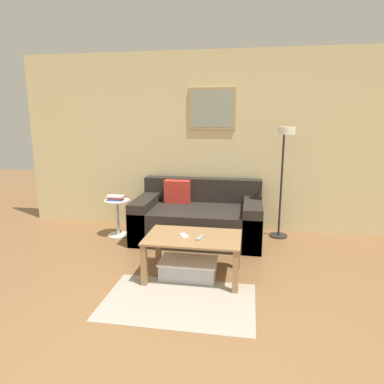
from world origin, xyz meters
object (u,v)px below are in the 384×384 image
at_px(coffee_table, 193,243).
at_px(remote_control, 200,238).
at_px(storage_bin, 188,268).
at_px(floor_lamp, 284,161).
at_px(book_stack, 116,198).
at_px(cell_phone, 184,235).
at_px(couch, 198,218).
at_px(side_table, 118,214).

distance_m(coffee_table, remote_control, 0.13).
height_order(coffee_table, storage_bin, coffee_table).
bearing_deg(storage_bin, remote_control, -14.42).
xyz_separation_m(floor_lamp, remote_control, (-0.90, -1.30, -0.63)).
distance_m(book_stack, cell_phone, 1.57).
bearing_deg(book_stack, cell_phone, -42.33).
xyz_separation_m(couch, coffee_table, (0.12, -1.17, 0.09)).
distance_m(couch, side_table, 1.13).
bearing_deg(coffee_table, side_table, 139.52).
xyz_separation_m(couch, storage_bin, (0.08, -1.20, -0.18)).
relative_size(floor_lamp, book_stack, 6.54).
bearing_deg(remote_control, couch, 117.60).
xyz_separation_m(coffee_table, cell_phone, (-0.10, -0.00, 0.08)).
bearing_deg(side_table, storage_bin, -42.27).
bearing_deg(cell_phone, remote_control, -47.96).
bearing_deg(remote_control, book_stack, 158.44).
bearing_deg(side_table, book_stack, -123.19).
relative_size(couch, floor_lamp, 1.11).
bearing_deg(storage_bin, couch, 93.62).
distance_m(floor_lamp, side_table, 2.37).
distance_m(couch, storage_bin, 1.21).
distance_m(coffee_table, side_table, 1.64).
bearing_deg(couch, remote_control, -80.62).
xyz_separation_m(floor_lamp, side_table, (-2.23, -0.17, -0.77)).
xyz_separation_m(storage_bin, side_table, (-1.20, 1.09, 0.22)).
bearing_deg(book_stack, storage_bin, -41.77).
bearing_deg(storage_bin, floor_lamp, 50.97).
bearing_deg(storage_bin, coffee_table, 30.91).
height_order(remote_control, cell_phone, remote_control).
relative_size(couch, cell_phone, 12.07).
bearing_deg(remote_control, side_table, 157.98).
height_order(storage_bin, book_stack, book_stack).
xyz_separation_m(coffee_table, floor_lamp, (0.98, 1.24, 0.72)).
bearing_deg(cell_phone, coffee_table, -29.44).
relative_size(floor_lamp, cell_phone, 10.87).
height_order(storage_bin, cell_phone, cell_phone).
bearing_deg(side_table, cell_phone, -42.84).
height_order(couch, side_table, couch).
distance_m(floor_lamp, cell_phone, 1.77).
distance_m(storage_bin, floor_lamp, 1.91).
xyz_separation_m(couch, book_stack, (-1.14, -0.12, 0.27)).
distance_m(couch, remote_control, 1.26).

